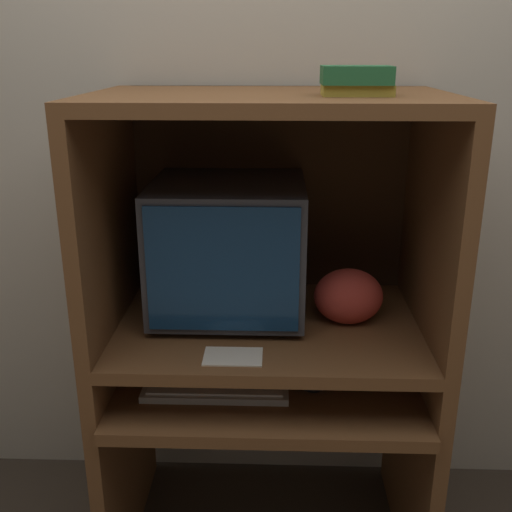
{
  "coord_description": "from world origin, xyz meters",
  "views": [
    {
      "loc": [
        0.02,
        -1.31,
        1.56
      ],
      "look_at": [
        -0.04,
        0.32,
        1.0
      ],
      "focal_mm": 42.0,
      "sensor_mm": 36.0,
      "label": 1
    }
  ],
  "objects_px": {
    "keyboard": "(216,388)",
    "snack_bag": "(348,296)",
    "mouse": "(313,386)",
    "book_stack": "(356,80)",
    "crt_monitor": "(229,247)"
  },
  "relations": [
    {
      "from": "crt_monitor",
      "to": "snack_bag",
      "type": "height_order",
      "value": "crt_monitor"
    },
    {
      "from": "crt_monitor",
      "to": "mouse",
      "type": "bearing_deg",
      "value": -36.48
    },
    {
      "from": "crt_monitor",
      "to": "book_stack",
      "type": "distance_m",
      "value": 0.61
    },
    {
      "from": "crt_monitor",
      "to": "mouse",
      "type": "relative_size",
      "value": 6.3
    },
    {
      "from": "mouse",
      "to": "keyboard",
      "type": "bearing_deg",
      "value": -177.11
    },
    {
      "from": "snack_bag",
      "to": "book_stack",
      "type": "height_order",
      "value": "book_stack"
    },
    {
      "from": "crt_monitor",
      "to": "book_stack",
      "type": "relative_size",
      "value": 2.56
    },
    {
      "from": "mouse",
      "to": "snack_bag",
      "type": "distance_m",
      "value": 0.28
    },
    {
      "from": "mouse",
      "to": "book_stack",
      "type": "height_order",
      "value": "book_stack"
    },
    {
      "from": "mouse",
      "to": "book_stack",
      "type": "relative_size",
      "value": 0.41
    },
    {
      "from": "crt_monitor",
      "to": "book_stack",
      "type": "bearing_deg",
      "value": -26.73
    },
    {
      "from": "crt_monitor",
      "to": "keyboard",
      "type": "xyz_separation_m",
      "value": [
        -0.03,
        -0.2,
        -0.36
      ]
    },
    {
      "from": "keyboard",
      "to": "snack_bag",
      "type": "xyz_separation_m",
      "value": [
        0.38,
        0.13,
        0.24
      ]
    },
    {
      "from": "mouse",
      "to": "snack_bag",
      "type": "bearing_deg",
      "value": 49.43
    },
    {
      "from": "snack_bag",
      "to": "keyboard",
      "type": "bearing_deg",
      "value": -160.79
    }
  ]
}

